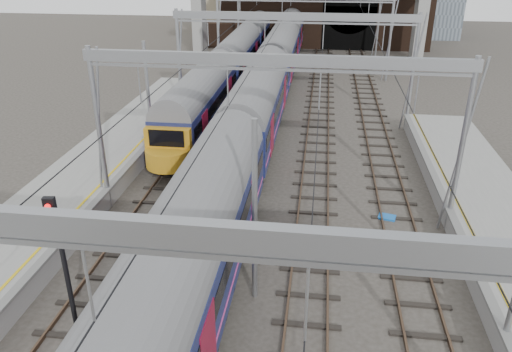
# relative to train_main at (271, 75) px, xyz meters

# --- Properties ---
(ground) EXTENTS (160.00, 160.00, 0.00)m
(ground) POSITION_rel_train_main_xyz_m (2.00, -26.39, -2.54)
(ground) COLOR #38332D
(ground) RESTS_ON ground
(platform_left) EXTENTS (4.32, 55.00, 1.12)m
(platform_left) POSITION_rel_train_main_xyz_m (-8.18, -23.89, -1.98)
(platform_left) COLOR gray
(platform_left) RESTS_ON ground
(tracks) EXTENTS (14.40, 80.00, 0.22)m
(tracks) POSITION_rel_train_main_xyz_m (2.00, -11.39, -2.52)
(tracks) COLOR #4C3828
(tracks) RESTS_ON ground
(overhead_line) EXTENTS (16.80, 80.00, 8.00)m
(overhead_line) POSITION_rel_train_main_xyz_m (2.00, -4.91, 4.03)
(overhead_line) COLOR gray
(overhead_line) RESTS_ON ground
(retaining_wall) EXTENTS (28.00, 2.75, 9.00)m
(retaining_wall) POSITION_rel_train_main_xyz_m (3.40, 25.54, 1.79)
(retaining_wall) COLOR #311F15
(retaining_wall) RESTS_ON ground
(train_main) EXTENTS (2.88, 66.60, 4.93)m
(train_main) POSITION_rel_train_main_xyz_m (0.00, 0.00, 0.00)
(train_main) COLOR black
(train_main) RESTS_ON ground
(train_second) EXTENTS (2.61, 60.48, 4.56)m
(train_second) POSITION_rel_train_main_xyz_m (-4.00, 14.99, -0.16)
(train_second) COLOR black
(train_second) RESTS_ON ground
(signal_near_left) EXTENTS (0.38, 0.48, 5.12)m
(signal_near_left) POSITION_rel_train_main_xyz_m (-3.92, -26.89, 0.67)
(signal_near_left) COLOR black
(signal_near_left) RESTS_ON ground
(signal_near_centre) EXTENTS (0.37, 0.46, 4.59)m
(signal_near_centre) POSITION_rel_train_main_xyz_m (0.62, -25.81, 0.38)
(signal_near_centre) COLOR black
(signal_near_centre) RESTS_ON ground
(equip_cover_a) EXTENTS (1.04, 0.87, 0.10)m
(equip_cover_a) POSITION_rel_train_main_xyz_m (0.13, -21.58, -2.49)
(equip_cover_a) COLOR blue
(equip_cover_a) RESTS_ON ground
(equip_cover_b) EXTENTS (0.84, 0.63, 0.09)m
(equip_cover_b) POSITION_rel_train_main_xyz_m (3.44, -20.57, -2.49)
(equip_cover_b) COLOR blue
(equip_cover_b) RESTS_ON ground
(equip_cover_c) EXTENTS (0.93, 0.76, 0.10)m
(equip_cover_c) POSITION_rel_train_main_xyz_m (7.55, -17.72, -2.49)
(equip_cover_c) COLOR blue
(equip_cover_c) RESTS_ON ground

